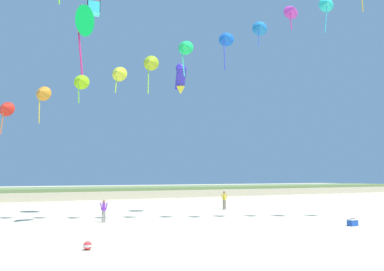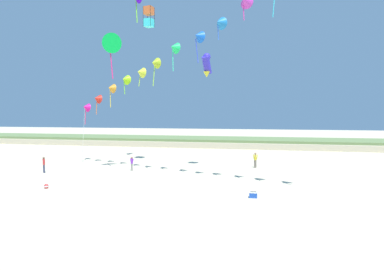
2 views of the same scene
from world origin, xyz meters
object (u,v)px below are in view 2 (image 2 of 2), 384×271
large_kite_high_solo (111,43)px  large_kite_outer_drift (149,17)px  large_kite_mid_trail (207,64)px  person_mid_center (44,164)px  person_near_left (255,159)px  beach_ball (46,186)px  person_near_right (132,163)px  beach_cooler (253,195)px

large_kite_high_solo → large_kite_outer_drift: size_ratio=2.04×
large_kite_mid_trail → large_kite_high_solo: large_kite_high_solo is taller
person_mid_center → large_kite_outer_drift: size_ratio=0.70×
person_near_left → large_kite_high_solo: bearing=-159.0°
person_mid_center → beach_ball: bearing=-52.3°
person_mid_center → large_kite_high_solo: large_kite_high_solo is taller
large_kite_mid_trail → person_near_right: bearing=-154.4°
person_near_left → person_near_right: (-12.75, -5.15, -0.12)m
person_mid_center → beach_cooler: size_ratio=2.85×
beach_cooler → large_kite_mid_trail: bearing=114.8°
large_kite_high_solo → beach_cooler: size_ratio=8.29×
person_near_left → person_near_right: size_ratio=1.14×
beach_ball → person_near_left: bearing=42.8°
large_kite_mid_trail → beach_cooler: 17.92m
beach_ball → beach_cooler: bearing=2.3°
large_kite_high_solo → large_kite_outer_drift: 7.23m
person_mid_center → beach_ball: 8.20m
large_kite_high_solo → beach_cooler: large_kite_high_solo is taller
person_near_right → person_mid_center: 8.94m
person_near_right → large_kite_mid_trail: large_kite_mid_trail is taller
person_near_left → large_kite_outer_drift: 20.76m
person_near_left → large_kite_mid_trail: 11.91m
beach_cooler → beach_ball: 16.62m
large_kite_high_solo → beach_cooler: bearing=-29.3°
beach_ball → large_kite_high_solo: bearing=81.6°
person_near_right → beach_ball: person_near_right is taller
beach_cooler → person_near_left: bearing=92.1°
large_kite_mid_trail → large_kite_outer_drift: large_kite_outer_drift is taller
person_near_left → person_near_right: 13.75m
beach_ball → large_kite_mid_trail: bearing=50.9°
large_kite_mid_trail → large_kite_high_solo: bearing=-156.6°
large_kite_high_solo → beach_ball: 16.19m
large_kite_outer_drift → large_kite_mid_trail: bearing=-11.6°
person_mid_center → person_near_right: bearing=21.4°
large_kite_mid_trail → beach_ball: size_ratio=7.39×
person_near_right → large_kite_mid_trail: (7.44, 3.56, 10.66)m
person_near_right → large_kite_high_solo: 12.72m
person_near_left → person_mid_center: bearing=-158.2°
person_near_right → person_mid_center: (-8.32, -3.26, 0.08)m
person_near_left → large_kite_outer_drift: large_kite_outer_drift is taller
person_near_right → beach_cooler: size_ratio=2.61×
person_near_left → beach_ball: (-16.08, -14.87, -0.81)m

